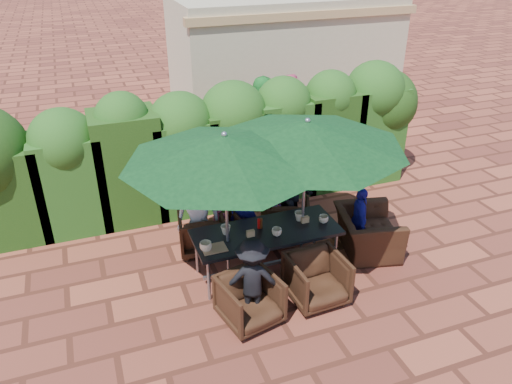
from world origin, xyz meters
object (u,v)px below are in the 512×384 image
object	(u,v)px
umbrella_left	(225,149)
chair_near_left	(250,298)
chair_far_mid	(254,225)
umbrella_right	(307,134)
chair_far_right	(288,215)
chair_end_right	(368,226)
dining_table	(266,235)
chair_near_right	(317,277)
chair_far_left	(201,230)

from	to	relation	value
umbrella_left	chair_near_left	distance (m)	2.04
umbrella_left	chair_far_mid	bearing A→B (deg)	50.02
umbrella_left	chair_near_left	world-z (taller)	umbrella_left
chair_near_left	umbrella_right	bearing A→B (deg)	26.52
chair_far_right	chair_end_right	distance (m)	1.40
dining_table	umbrella_right	bearing A→B (deg)	4.15
umbrella_right	chair_near_left	xyz separation A→B (m)	(-1.23, -1.01, -1.83)
chair_far_mid	chair_near_right	bearing A→B (deg)	94.53
dining_table	umbrella_left	bearing A→B (deg)	-175.06
chair_end_right	chair_near_right	bearing A→B (deg)	135.40
chair_near_right	chair_end_right	size ratio (longest dim) A/B	0.73
chair_far_left	chair_near_left	distance (m)	1.92
chair_near_left	chair_near_right	size ratio (longest dim) A/B	0.97
chair_far_left	chair_far_mid	bearing A→B (deg)	-178.12
dining_table	chair_near_left	size ratio (longest dim) A/B	2.91
chair_near_right	chair_end_right	bearing A→B (deg)	28.85
chair_far_right	umbrella_left	bearing A→B (deg)	58.24
chair_far_mid	chair_end_right	xyz separation A→B (m)	(1.68, -0.88, 0.12)
dining_table	umbrella_left	distance (m)	1.67
chair_far_left	chair_near_right	bearing A→B (deg)	133.08
chair_end_right	umbrella_left	bearing A→B (deg)	103.80
dining_table	umbrella_right	xyz separation A→B (m)	(0.62, 0.05, 1.54)
dining_table	chair_far_left	xyz separation A→B (m)	(-0.79, 0.95, -0.30)
dining_table	chair_far_left	distance (m)	1.27
umbrella_left	chair_far_left	bearing A→B (deg)	98.79
chair_far_mid	chair_end_right	distance (m)	1.90
chair_far_right	dining_table	bearing A→B (deg)	73.53
chair_near_left	chair_near_right	bearing A→B (deg)	-8.32
chair_far_left	chair_far_right	xyz separation A→B (m)	(1.56, -0.04, -0.01)
chair_far_right	chair_near_right	size ratio (longest dim) A/B	0.93
chair_far_right	chair_end_right	bearing A→B (deg)	160.44
chair_far_mid	chair_near_right	distance (m)	1.74
umbrella_left	umbrella_right	size ratio (longest dim) A/B	0.96
umbrella_right	umbrella_left	bearing A→B (deg)	-175.45
umbrella_left	umbrella_right	world-z (taller)	same
chair_near_left	chair_near_right	world-z (taller)	chair_near_right
umbrella_left	umbrella_right	bearing A→B (deg)	4.55
umbrella_left	chair_far_mid	size ratio (longest dim) A/B	4.04
chair_far_left	chair_far_mid	xyz separation A→B (m)	(0.90, -0.12, -0.03)
chair_far_left	chair_end_right	bearing A→B (deg)	168.06
chair_near_right	dining_table	bearing A→B (deg)	113.57
umbrella_right	chair_end_right	bearing A→B (deg)	-4.56
chair_far_left	chair_far_mid	distance (m)	0.91
chair_far_mid	chair_near_right	size ratio (longest dim) A/B	0.88
chair_far_mid	chair_near_left	distance (m)	1.93
chair_far_left	chair_far_right	bearing A→B (deg)	-172.18
umbrella_left	umbrella_right	xyz separation A→B (m)	(1.26, 0.10, 0.00)
chair_far_right	chair_near_right	distance (m)	1.82
chair_end_right	umbrella_right	bearing A→B (deg)	99.07
umbrella_right	chair_far_mid	size ratio (longest dim) A/B	4.20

